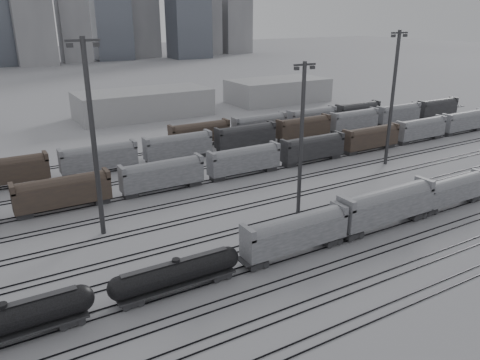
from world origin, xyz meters
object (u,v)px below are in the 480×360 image
hopper_car_a (295,231)px  light_mast_c (301,137)px  tank_car_b (177,273)px  hopper_car_c (453,189)px  hopper_car_b (386,204)px  tank_car_a (5,321)px

hopper_car_a → light_mast_c: light_mast_c is taller
tank_car_b → hopper_car_c: (48.70, -0.00, 0.80)m
light_mast_c → tank_car_b: bearing=-157.5°
tank_car_b → hopper_car_a: size_ratio=1.04×
hopper_car_a → light_mast_c: (8.53, 10.49, 9.18)m
hopper_car_a → light_mast_c: size_ratio=0.65×
tank_car_b → hopper_car_b: 33.39m
tank_car_a → tank_car_b: (17.70, 0.00, -0.14)m
tank_car_b → hopper_car_c: bearing=-0.0°
hopper_car_a → hopper_car_c: (31.94, 0.00, -0.32)m
light_mast_c → hopper_car_c: bearing=-24.1°
tank_car_a → hopper_car_a: hopper_car_a is taller
hopper_car_a → hopper_car_b: (16.59, 0.00, 0.32)m
tank_car_b → hopper_car_c: size_ratio=1.14×
tank_car_a → tank_car_b: bearing=0.0°
hopper_car_c → light_mast_c: 27.35m
tank_car_a → hopper_car_c: hopper_car_c is taller
tank_car_a → light_mast_c: light_mast_c is taller
hopper_car_a → tank_car_b: bearing=180.0°
hopper_car_c → tank_car_b: bearing=180.0°
tank_car_a → hopper_car_c: 66.40m
hopper_car_c → light_mast_c: bearing=155.9°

